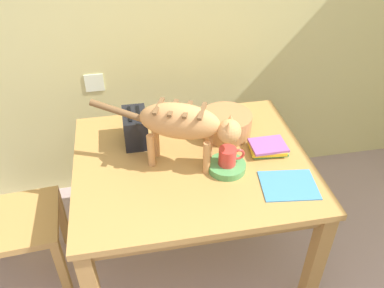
{
  "coord_description": "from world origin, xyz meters",
  "views": [
    {
      "loc": [
        -0.34,
        -0.34,
        2.02
      ],
      "look_at": [
        -0.05,
        1.19,
        0.85
      ],
      "focal_mm": 37.52,
      "sensor_mm": 36.0,
      "label": 1
    }
  ],
  "objects": [
    {
      "name": "wall_rear",
      "position": [
        0.0,
        2.0,
        1.25
      ],
      "size": [
        4.52,
        0.11,
        2.5
      ],
      "color": "#D5CF87",
      "rests_on": "ground_plane"
    },
    {
      "name": "book_stack",
      "position": [
        0.34,
        1.19,
        0.78
      ],
      "size": [
        0.2,
        0.17,
        0.05
      ],
      "color": "#499D5E",
      "rests_on": "dining_table"
    },
    {
      "name": "magazine",
      "position": [
        0.35,
        0.92,
        0.76
      ],
      "size": [
        0.28,
        0.24,
        0.01
      ],
      "primitive_type": "cube",
      "rotation": [
        0.0,
        0.0,
        -0.12
      ],
      "color": "#3F84BC",
      "rests_on": "dining_table"
    },
    {
      "name": "cat",
      "position": [
        -0.09,
        1.17,
        0.99
      ],
      "size": [
        0.68,
        0.33,
        0.34
      ],
      "rotation": [
        0.0,
        0.0,
        -1.97
      ],
      "color": "tan",
      "rests_on": "dining_table"
    },
    {
      "name": "dining_table",
      "position": [
        -0.05,
        1.19,
        0.66
      ],
      "size": [
        1.17,
        0.98,
        0.75
      ],
      "color": "#AF8142",
      "rests_on": "ground_plane"
    },
    {
      "name": "toaster",
      "position": [
        -0.31,
        1.4,
        0.84
      ],
      "size": [
        0.12,
        0.2,
        0.18
      ],
      "color": "black",
      "rests_on": "dining_table"
    },
    {
      "name": "wooden_chair_near",
      "position": [
        -1.02,
        1.23,
        0.46
      ],
      "size": [
        0.45,
        0.45,
        0.94
      ],
      "rotation": [
        0.0,
        0.0,
        -1.5
      ],
      "color": "#B28544",
      "rests_on": "ground_plane"
    },
    {
      "name": "wicker_basket",
      "position": [
        0.17,
        1.39,
        0.81
      ],
      "size": [
        0.28,
        0.28,
        0.12
      ],
      "color": "#AD7443",
      "rests_on": "dining_table"
    },
    {
      "name": "coffee_mug",
      "position": [
        0.1,
        1.09,
        0.83
      ],
      "size": [
        0.13,
        0.08,
        0.09
      ],
      "color": "red",
      "rests_on": "saucer_bowl"
    },
    {
      "name": "saucer_bowl",
      "position": [
        0.1,
        1.09,
        0.77
      ],
      "size": [
        0.18,
        0.18,
        0.04
      ],
      "primitive_type": "cylinder",
      "color": "#4B944F",
      "rests_on": "dining_table"
    }
  ]
}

